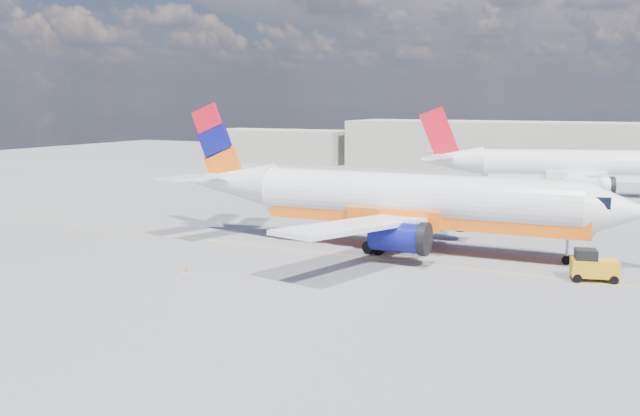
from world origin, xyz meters
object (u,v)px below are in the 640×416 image
at_px(gse_tug, 593,266).
at_px(second_jet, 573,167).
at_px(traffic_cone, 186,269).
at_px(main_jet, 400,201).

bearing_deg(gse_tug, second_jet, 84.45).
bearing_deg(second_jet, traffic_cone, -126.92).
xyz_separation_m(main_jet, second_jet, (7.16, 38.37, -0.19)).
distance_m(second_jet, traffic_cone, 55.03).
relative_size(gse_tug, traffic_cone, 5.94).
distance_m(main_jet, second_jet, 39.03).
xyz_separation_m(main_jet, gse_tug, (14.50, -3.54, -2.81)).
bearing_deg(second_jet, main_jet, -119.60).
distance_m(main_jet, traffic_cone, 17.33).
bearing_deg(gse_tug, main_jet, 150.78).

